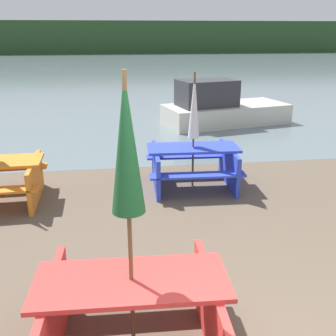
{
  "coord_description": "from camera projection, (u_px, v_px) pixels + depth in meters",
  "views": [
    {
      "loc": [
        -1.02,
        -1.86,
        2.75
      ],
      "look_at": [
        -0.28,
        3.53,
        0.85
      ],
      "focal_mm": 42.0,
      "sensor_mm": 36.0,
      "label": 1
    }
  ],
  "objects": [
    {
      "name": "water",
      "position": [
        125.0,
        67.0,
        31.82
      ],
      "size": [
        60.0,
        50.0,
        0.0
      ],
      "color": "slate",
      "rests_on": "ground_plane"
    },
    {
      "name": "far_treeline",
      "position": [
        119.0,
        37.0,
        49.86
      ],
      "size": [
        80.0,
        1.6,
        4.0
      ],
      "color": "#284723",
      "rests_on": "water"
    },
    {
      "name": "picnic_table_red",
      "position": [
        132.0,
        308.0,
        3.45
      ],
      "size": [
        1.72,
        1.44,
        0.75
      ],
      "rotation": [
        0.0,
        0.0,
        -0.04
      ],
      "color": "red",
      "rests_on": "ground_plane"
    },
    {
      "name": "picnic_table_blue",
      "position": [
        193.0,
        163.0,
        7.24
      ],
      "size": [
        1.7,
        1.44,
        0.76
      ],
      "rotation": [
        0.0,
        0.0,
        -0.04
      ],
      "color": "blue",
      "rests_on": "ground_plane"
    },
    {
      "name": "umbrella_white",
      "position": [
        194.0,
        107.0,
        6.9
      ],
      "size": [
        0.21,
        0.21,
        2.1
      ],
      "color": "brown",
      "rests_on": "ground_plane"
    },
    {
      "name": "umbrella_darkgreen",
      "position": [
        127.0,
        148.0,
        2.97
      ],
      "size": [
        0.27,
        0.27,
        2.5
      ],
      "color": "brown",
      "rests_on": "ground_plane"
    },
    {
      "name": "boat",
      "position": [
        220.0,
        108.0,
        12.15
      ],
      "size": [
        4.08,
        2.43,
        1.38
      ],
      "rotation": [
        0.0,
        0.0,
        0.23
      ],
      "color": "beige",
      "rests_on": "water"
    }
  ]
}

